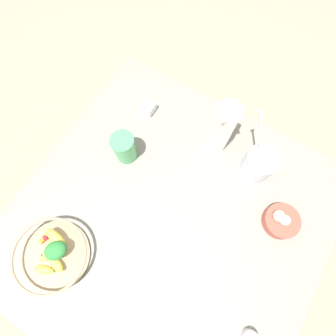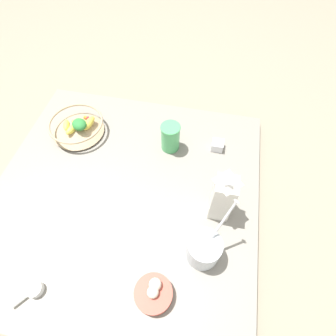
# 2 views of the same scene
# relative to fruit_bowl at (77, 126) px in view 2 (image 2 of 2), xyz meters

# --- Properties ---
(ground_plane) EXTENTS (6.00, 6.00, 0.00)m
(ground_plane) POSITION_rel_fruit_bowl_xyz_m (0.29, -0.26, -0.09)
(ground_plane) COLOR gray
(countertop) EXTENTS (1.04, 1.04, 0.05)m
(countertop) POSITION_rel_fruit_bowl_xyz_m (0.29, -0.26, -0.06)
(countertop) COLOR gray
(countertop) RESTS_ON ground_plane
(fruit_bowl) EXTENTS (0.24, 0.24, 0.09)m
(fruit_bowl) POSITION_rel_fruit_bowl_xyz_m (0.00, 0.00, 0.00)
(fruit_bowl) COLOR tan
(fruit_bowl) RESTS_ON countertop
(milk_carton) EXTENTS (0.07, 0.07, 0.25)m
(milk_carton) POSITION_rel_fruit_bowl_xyz_m (0.66, -0.26, 0.08)
(milk_carton) COLOR silver
(milk_carton) RESTS_ON countertop
(yogurt_tub) EXTENTS (0.13, 0.16, 0.26)m
(yogurt_tub) POSITION_rel_fruit_bowl_xyz_m (0.62, -0.43, 0.02)
(yogurt_tub) COLOR silver
(yogurt_tub) RESTS_ON countertop
(drinking_cup) EXTENTS (0.08, 0.08, 0.13)m
(drinking_cup) POSITION_rel_fruit_bowl_xyz_m (0.42, 0.00, 0.03)
(drinking_cup) COLOR #4CB266
(drinking_cup) RESTS_ON countertop
(spice_jar) EXTENTS (0.05, 0.05, 0.04)m
(spice_jar) POSITION_rel_fruit_bowl_xyz_m (0.63, 0.04, -0.02)
(spice_jar) COLOR silver
(spice_jar) RESTS_ON countertop
(measuring_scoop) EXTENTS (0.08, 0.09, 0.03)m
(measuring_scoop) POSITION_rel_fruit_bowl_xyz_m (0.12, -0.65, -0.03)
(measuring_scoop) COLOR white
(measuring_scoop) RESTS_ON countertop
(garlic_bowl) EXTENTS (0.12, 0.12, 0.07)m
(garlic_bowl) POSITION_rel_fruit_bowl_xyz_m (0.49, -0.59, -0.01)
(garlic_bowl) COLOR #B24C3D
(garlic_bowl) RESTS_ON countertop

